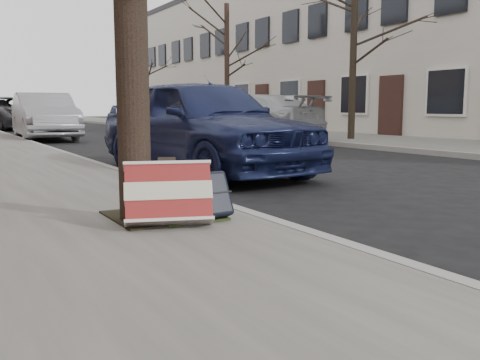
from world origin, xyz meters
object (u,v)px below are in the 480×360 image
suitcase_navy (198,196)px  car_near_front (203,125)px  suitcase_red (168,194)px  car_near_mid (45,116)px

suitcase_navy → car_near_front: (1.89, 3.74, 0.44)m
suitcase_red → car_near_mid: car_near_mid is taller
suitcase_red → car_near_mid: size_ratio=0.14×
suitcase_red → car_near_front: size_ratio=0.15×
suitcase_navy → car_near_mid: car_near_mid is taller
car_near_front → suitcase_navy: bearing=-122.1°
car_near_front → car_near_mid: car_near_front is taller
suitcase_red → car_near_front: (2.17, 3.77, 0.40)m
suitcase_red → suitcase_navy: size_ratio=1.23×
car_near_mid → suitcase_red: bearing=-94.4°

